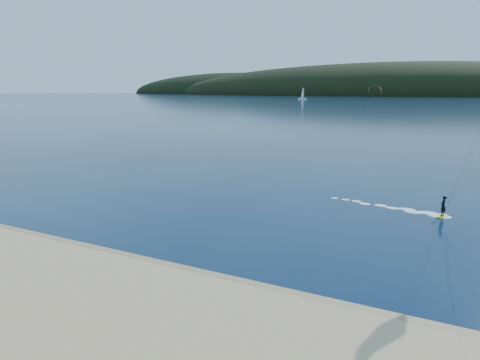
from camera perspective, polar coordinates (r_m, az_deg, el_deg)
The scene contains 5 objects.
ground at distance 21.81m, azimuth -15.77°, elevation -18.08°, with size 1800.00×1800.00×0.00m, color #071A35.
wet_sand at distance 24.87m, azimuth -8.79°, elevation -13.49°, with size 220.00×2.50×0.10m.
headland at distance 759.18m, azimuth 25.14°, elevation 11.05°, with size 1200.00×310.00×140.00m.
kitesurfer_far at distance 221.23m, azimuth 18.93°, elevation 11.91°, with size 8.97×7.76×12.15m.
sailboat at distance 434.32m, azimuth 9.02°, elevation 11.60°, with size 9.56×6.09×13.32m.
Camera 1 is at (12.81, -13.72, 11.12)m, focal length 29.45 mm.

